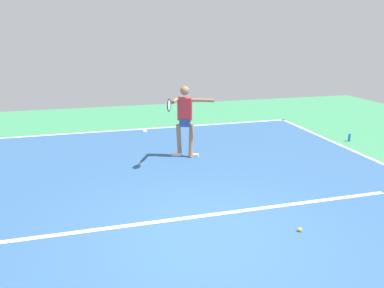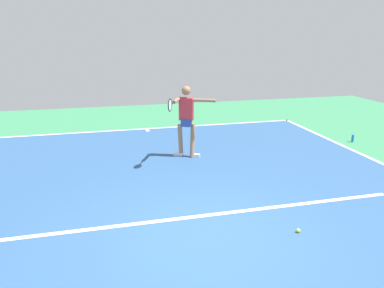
% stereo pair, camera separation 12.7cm
% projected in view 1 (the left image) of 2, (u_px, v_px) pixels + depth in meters
% --- Properties ---
extents(ground_plane, '(22.01, 22.01, 0.00)m').
position_uv_depth(ground_plane, '(203.00, 236.00, 5.51)').
color(ground_plane, '#388456').
extents(court_surface, '(10.25, 13.66, 0.00)m').
position_uv_depth(court_surface, '(203.00, 236.00, 5.50)').
color(court_surface, '#2D5484').
rests_on(court_surface, ground_plane).
extents(court_line_baseline_near, '(10.25, 0.10, 0.01)m').
position_uv_depth(court_line_baseline_near, '(144.00, 129.00, 11.77)').
color(court_line_baseline_near, white).
rests_on(court_line_baseline_near, ground_plane).
extents(court_line_service, '(7.69, 0.10, 0.01)m').
position_uv_depth(court_line_service, '(193.00, 217.00, 6.07)').
color(court_line_service, white).
rests_on(court_line_service, ground_plane).
extents(court_line_centre_mark, '(0.10, 0.30, 0.01)m').
position_uv_depth(court_line_centre_mark, '(145.00, 130.00, 11.59)').
color(court_line_centre_mark, white).
rests_on(court_line_centre_mark, ground_plane).
extents(tennis_player, '(1.28, 1.09, 1.79)m').
position_uv_depth(tennis_player, '(185.00, 117.00, 8.80)').
color(tennis_player, '#9E7051').
rests_on(tennis_player, ground_plane).
extents(tennis_ball_near_service_line, '(0.07, 0.07, 0.07)m').
position_uv_depth(tennis_ball_near_service_line, '(300.00, 230.00, 5.62)').
color(tennis_ball_near_service_line, yellow).
rests_on(tennis_ball_near_service_line, ground_plane).
extents(water_bottle, '(0.07, 0.07, 0.22)m').
position_uv_depth(water_bottle, '(349.00, 138.00, 10.39)').
color(water_bottle, blue).
rests_on(water_bottle, ground_plane).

